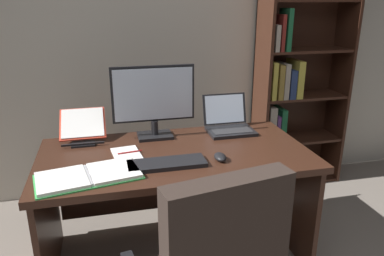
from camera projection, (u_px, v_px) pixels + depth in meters
wall_back at (165, 19)px, 2.95m from camera, size 4.63×0.12×2.84m
desk at (173, 176)px, 2.32m from camera, size 1.57×0.81×0.72m
bookshelf at (293, 78)px, 3.12m from camera, size 0.76×0.31×1.95m
monitor at (154, 101)px, 2.35m from camera, size 0.52×0.16×0.46m
laptop at (229, 124)px, 2.52m from camera, size 0.31×0.29×0.23m
keyboard at (167, 164)px, 2.00m from camera, size 0.42×0.15×0.02m
computer_mouse at (220, 157)px, 2.07m from camera, size 0.06×0.10×0.04m
reading_stand_with_book at (83, 126)px, 2.36m from camera, size 0.28×0.29×0.17m
open_binder at (88, 176)px, 1.87m from camera, size 0.55×0.36×0.02m
notepad at (126, 154)px, 2.15m from camera, size 0.18×0.23×0.01m
pen at (130, 152)px, 2.15m from camera, size 0.14×0.03×0.01m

